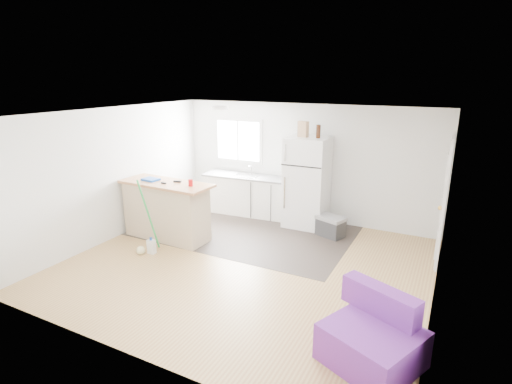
% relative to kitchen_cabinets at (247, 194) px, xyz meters
% --- Properties ---
extents(room, '(5.51, 5.01, 2.41)m').
position_rel_kitchen_cabinets_xyz_m(room, '(1.18, -2.20, 0.76)').
color(room, '#A47244').
rests_on(room, ground).
extents(vinyl_zone, '(4.05, 2.50, 0.00)m').
position_rel_kitchen_cabinets_xyz_m(vinyl_zone, '(0.45, -0.95, -0.44)').
color(vinyl_zone, '#352B27').
rests_on(vinyl_zone, floor).
extents(window, '(1.18, 0.06, 0.98)m').
position_rel_kitchen_cabinets_xyz_m(window, '(-0.37, 0.29, 1.11)').
color(window, white).
rests_on(window, back_wall).
extents(interior_door, '(0.11, 0.92, 2.10)m').
position_rel_kitchen_cabinets_xyz_m(interior_door, '(3.90, -0.65, 0.58)').
color(interior_door, white).
rests_on(interior_door, right_wall).
extents(ceiling_fixture, '(0.30, 0.30, 0.07)m').
position_rel_kitchen_cabinets_xyz_m(ceiling_fixture, '(-0.02, -1.00, 1.92)').
color(ceiling_fixture, white).
rests_on(ceiling_fixture, ceiling).
extents(kitchen_cabinets, '(1.97, 0.75, 1.13)m').
position_rel_kitchen_cabinets_xyz_m(kitchen_cabinets, '(0.00, 0.00, 0.00)').
color(kitchen_cabinets, white).
rests_on(kitchen_cabinets, floor).
extents(peninsula, '(1.77, 0.73, 1.08)m').
position_rel_kitchen_cabinets_xyz_m(peninsula, '(-0.68, -1.89, 0.11)').
color(peninsula, '#CDB494').
rests_on(peninsula, floor).
extents(refrigerator, '(0.81, 0.77, 1.80)m').
position_rel_kitchen_cabinets_xyz_m(refrigerator, '(1.40, -0.09, 0.46)').
color(refrigerator, white).
rests_on(refrigerator, floor).
extents(cooler, '(0.60, 0.50, 0.39)m').
position_rel_kitchen_cabinets_xyz_m(cooler, '(2.02, -0.43, -0.24)').
color(cooler, '#2E2F31').
rests_on(cooler, floor).
extents(purple_seat, '(1.15, 1.15, 0.73)m').
position_rel_kitchen_cabinets_xyz_m(purple_seat, '(3.43, -3.58, -0.17)').
color(purple_seat, purple).
rests_on(purple_seat, floor).
extents(cleaner_jug, '(0.13, 0.09, 0.29)m').
position_rel_kitchen_cabinets_xyz_m(cleaner_jug, '(-0.47, -2.58, -0.31)').
color(cleaner_jug, white).
rests_on(cleaner_jug, floor).
extents(mop, '(0.26, 0.37, 1.34)m').
position_rel_kitchen_cabinets_xyz_m(mop, '(-0.59, -2.65, -0.21)').
color(mop, green).
rests_on(mop, floor).
extents(red_cup, '(0.10, 0.10, 0.12)m').
position_rel_kitchen_cabinets_xyz_m(red_cup, '(-0.10, -1.90, 0.70)').
color(red_cup, red).
rests_on(red_cup, peninsula).
extents(blue_tray, '(0.32, 0.25, 0.04)m').
position_rel_kitchen_cabinets_xyz_m(blue_tray, '(-0.99, -1.91, 0.66)').
color(blue_tray, '#134CB6').
rests_on(blue_tray, peninsula).
extents(tool_a, '(0.15, 0.09, 0.03)m').
position_rel_kitchen_cabinets_xyz_m(tool_a, '(-0.47, -1.79, 0.65)').
color(tool_a, black).
rests_on(tool_a, peninsula).
extents(tool_b, '(0.11, 0.06, 0.03)m').
position_rel_kitchen_cabinets_xyz_m(tool_b, '(-0.62, -1.99, 0.65)').
color(tool_b, black).
rests_on(tool_b, peninsula).
extents(cardboard_box, '(0.22, 0.15, 0.30)m').
position_rel_kitchen_cabinets_xyz_m(cardboard_box, '(1.30, -0.15, 1.51)').
color(cardboard_box, tan).
rests_on(cardboard_box, refrigerator).
extents(bottle_left, '(0.09, 0.09, 0.25)m').
position_rel_kitchen_cabinets_xyz_m(bottle_left, '(1.61, -0.16, 1.49)').
color(bottle_left, '#351809').
rests_on(bottle_left, refrigerator).
extents(bottle_right, '(0.08, 0.08, 0.25)m').
position_rel_kitchen_cabinets_xyz_m(bottle_right, '(1.60, -0.15, 1.49)').
color(bottle_right, '#351809').
rests_on(bottle_right, refrigerator).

